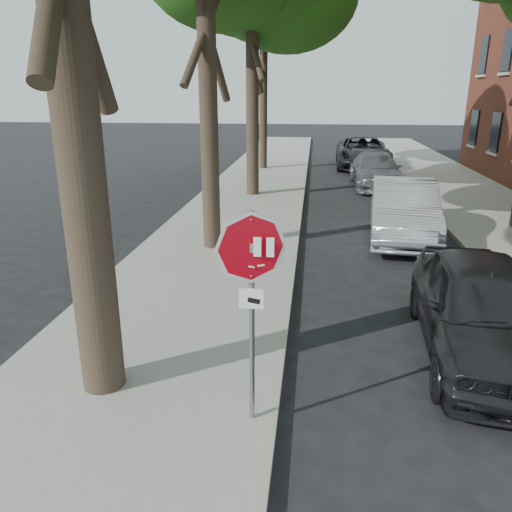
{
  "coord_description": "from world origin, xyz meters",
  "views": [
    {
      "loc": [
        -0.05,
        -5.17,
        3.94
      ],
      "look_at": [
        -0.71,
        0.49,
        2.05
      ],
      "focal_mm": 35.0,
      "sensor_mm": 36.0,
      "label": 1
    }
  ],
  "objects_px": {
    "stop_sign": "(251,279)",
    "car_d": "(363,152)",
    "tree_far": "(264,20)",
    "car_a": "(482,308)",
    "car_c": "(376,170)",
    "car_b": "(403,210)"
  },
  "relations": [
    {
      "from": "car_c",
      "to": "car_d",
      "type": "height_order",
      "value": "car_d"
    },
    {
      "from": "tree_far",
      "to": "car_d",
      "type": "relative_size",
      "value": 1.57
    },
    {
      "from": "stop_sign",
      "to": "car_a",
      "type": "distance_m",
      "value": 4.15
    },
    {
      "from": "stop_sign",
      "to": "car_d",
      "type": "height_order",
      "value": "stop_sign"
    },
    {
      "from": "tree_far",
      "to": "car_b",
      "type": "bearing_deg",
      "value": -67.29
    },
    {
      "from": "stop_sign",
      "to": "car_b",
      "type": "distance_m",
      "value": 9.39
    },
    {
      "from": "car_b",
      "to": "car_d",
      "type": "bearing_deg",
      "value": 95.31
    },
    {
      "from": "tree_far",
      "to": "car_c",
      "type": "bearing_deg",
      "value": -39.41
    },
    {
      "from": "stop_sign",
      "to": "car_d",
      "type": "relative_size",
      "value": 0.44
    },
    {
      "from": "car_a",
      "to": "car_b",
      "type": "distance_m",
      "value": 6.55
    },
    {
      "from": "stop_sign",
      "to": "car_c",
      "type": "relative_size",
      "value": 0.53
    },
    {
      "from": "stop_sign",
      "to": "car_b",
      "type": "xyz_separation_m",
      "value": [
        3.16,
        8.77,
        -1.15
      ]
    },
    {
      "from": "tree_far",
      "to": "car_a",
      "type": "relative_size",
      "value": 2.07
    },
    {
      "from": "car_d",
      "to": "car_a",
      "type": "bearing_deg",
      "value": -88.35
    },
    {
      "from": "stop_sign",
      "to": "tree_far",
      "type": "bearing_deg",
      "value": 95.46
    },
    {
      "from": "car_c",
      "to": "stop_sign",
      "type": "bearing_deg",
      "value": -101.95
    },
    {
      "from": "tree_far",
      "to": "car_a",
      "type": "height_order",
      "value": "tree_far"
    },
    {
      "from": "car_a",
      "to": "car_c",
      "type": "bearing_deg",
      "value": 94.23
    },
    {
      "from": "car_a",
      "to": "car_d",
      "type": "xyz_separation_m",
      "value": [
        -0.08,
        20.25,
        0.06
      ]
    },
    {
      "from": "car_a",
      "to": "car_d",
      "type": "distance_m",
      "value": 20.25
    },
    {
      "from": "car_c",
      "to": "car_b",
      "type": "bearing_deg",
      "value": -91.84
    },
    {
      "from": "car_d",
      "to": "car_c",
      "type": "bearing_deg",
      "value": -87.8
    }
  ]
}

